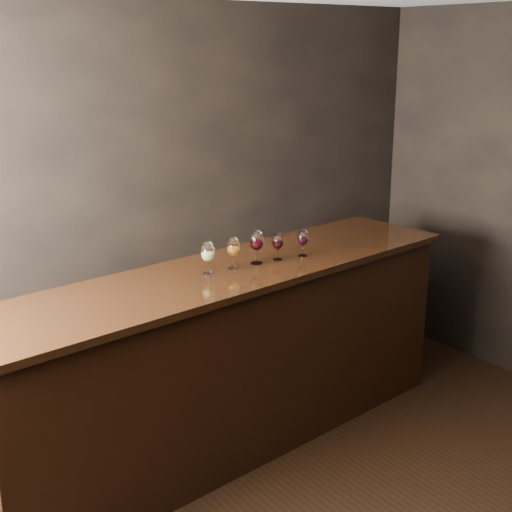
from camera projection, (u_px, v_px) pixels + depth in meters
room_shell at (311, 212)px, 3.05m from camera, size 5.02×4.52×2.81m
bar_counter at (227, 362)px, 4.50m from camera, size 3.32×1.06×1.14m
bar_top at (226, 273)px, 4.33m from camera, size 3.43×1.15×0.04m
back_bar_shelf at (191, 339)px, 5.21m from camera, size 2.40×0.40×0.86m
glass_white at (208, 253)px, 4.22m from camera, size 0.08×0.08×0.19m
glass_amber at (233, 248)px, 4.33m from camera, size 0.08×0.08×0.19m
glass_red_a at (257, 242)px, 4.42m from camera, size 0.09×0.09×0.21m
glass_red_b at (278, 242)px, 4.51m from camera, size 0.07×0.07×0.17m
glass_red_c at (303, 239)px, 4.59m from camera, size 0.07×0.07×0.17m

